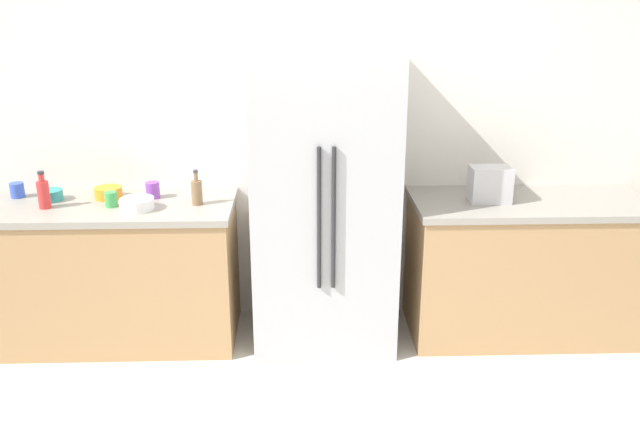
# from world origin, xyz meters

# --- Properties ---
(kitchen_back_panel) EXTENTS (5.03, 0.10, 2.93)m
(kitchen_back_panel) POSITION_xyz_m (0.00, 1.70, 1.47)
(kitchen_back_panel) COLOR silver
(kitchen_back_panel) RESTS_ON ground_plane
(counter_left) EXTENTS (1.55, 0.65, 0.89)m
(counter_left) POSITION_xyz_m (-1.23, 1.32, 0.45)
(counter_left) COLOR tan
(counter_left) RESTS_ON ground_plane
(counter_right) EXTENTS (1.44, 0.65, 0.89)m
(counter_right) POSITION_xyz_m (1.35, 1.32, 0.45)
(counter_right) COLOR tan
(counter_right) RESTS_ON ground_plane
(refrigerator) EXTENTS (0.85, 0.68, 1.81)m
(refrigerator) POSITION_xyz_m (0.09, 1.30, 0.91)
(refrigerator) COLOR #B2B5BA
(refrigerator) RESTS_ON ground_plane
(toaster) EXTENTS (0.24, 0.16, 0.21)m
(toaster) POSITION_xyz_m (1.08, 1.30, 1.00)
(toaster) COLOR silver
(toaster) RESTS_ON counter_right
(bottle_a) EXTENTS (0.07, 0.07, 0.22)m
(bottle_a) POSITION_xyz_m (-1.54, 1.26, 0.98)
(bottle_a) COLOR red
(bottle_a) RESTS_ON counter_left
(bottle_b) EXTENTS (0.06, 0.06, 0.21)m
(bottle_b) POSITION_xyz_m (-0.66, 1.30, 0.97)
(bottle_b) COLOR brown
(bottle_b) RESTS_ON counter_left
(cup_a) EXTENTS (0.08, 0.08, 0.09)m
(cup_a) POSITION_xyz_m (-1.79, 1.48, 0.93)
(cup_a) COLOR blue
(cup_a) RESTS_ON counter_left
(cup_b) EXTENTS (0.08, 0.08, 0.10)m
(cup_b) POSITION_xyz_m (-0.95, 1.44, 0.94)
(cup_b) COLOR purple
(cup_b) RESTS_ON counter_left
(cup_c) EXTENTS (0.07, 0.07, 0.09)m
(cup_c) POSITION_xyz_m (-1.16, 1.27, 0.93)
(cup_c) COLOR green
(cup_c) RESTS_ON counter_left
(bowl_a) EXTENTS (0.14, 0.14, 0.06)m
(bowl_a) POSITION_xyz_m (-1.56, 1.41, 0.92)
(bowl_a) COLOR teal
(bowl_a) RESTS_ON counter_left
(bowl_b) EXTENTS (0.20, 0.20, 0.07)m
(bowl_b) POSITION_xyz_m (-1.00, 1.22, 0.92)
(bowl_b) COLOR white
(bowl_b) RESTS_ON counter_left
(bowl_c) EXTENTS (0.17, 0.17, 0.07)m
(bowl_c) POSITION_xyz_m (-1.23, 1.44, 0.92)
(bowl_c) COLOR orange
(bowl_c) RESTS_ON counter_left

